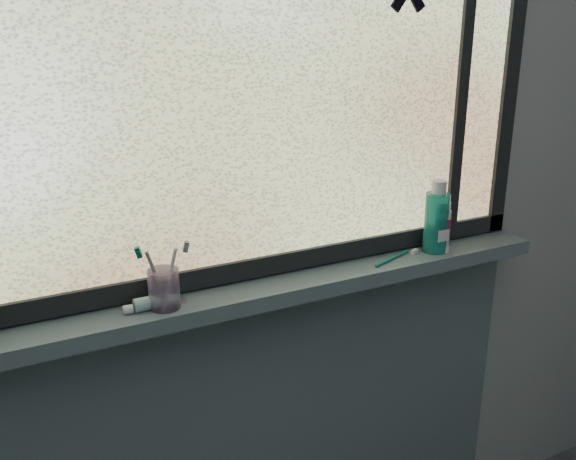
# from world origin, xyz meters

# --- Properties ---
(wall_back) EXTENTS (3.00, 0.01, 2.50)m
(wall_back) POSITION_xyz_m (0.00, 1.30, 1.25)
(wall_back) COLOR #9EA3A8
(wall_back) RESTS_ON ground
(windowsill) EXTENTS (1.62, 0.14, 0.04)m
(windowsill) POSITION_xyz_m (0.00, 1.23, 1.00)
(windowsill) COLOR slate
(windowsill) RESTS_ON wall_back
(sill_apron) EXTENTS (1.62, 0.02, 0.98)m
(sill_apron) POSITION_xyz_m (0.00, 1.29, 0.49)
(sill_apron) COLOR slate
(sill_apron) RESTS_ON floor
(window_pane) EXTENTS (1.50, 0.01, 1.00)m
(window_pane) POSITION_xyz_m (0.00, 1.28, 1.53)
(window_pane) COLOR silver
(window_pane) RESTS_ON wall_back
(frame_bottom) EXTENTS (1.60, 0.03, 0.05)m
(frame_bottom) POSITION_xyz_m (0.00, 1.28, 1.05)
(frame_bottom) COLOR black
(frame_bottom) RESTS_ON windowsill
(frame_right) EXTENTS (0.05, 0.03, 1.10)m
(frame_right) POSITION_xyz_m (0.78, 1.28, 1.53)
(frame_right) COLOR black
(frame_right) RESTS_ON wall_back
(frame_mullion) EXTENTS (0.03, 0.03, 1.00)m
(frame_mullion) POSITION_xyz_m (0.60, 1.28, 1.53)
(frame_mullion) COLOR black
(frame_mullion) RESTS_ON wall_back
(toothpaste_tube) EXTENTS (0.18, 0.05, 0.03)m
(toothpaste_tube) POSITION_xyz_m (-0.30, 1.22, 1.04)
(toothpaste_tube) COLOR white
(toothpaste_tube) RESTS_ON windowsill
(toothbrush_cup) EXTENTS (0.09, 0.09, 0.09)m
(toothbrush_cup) POSITION_xyz_m (-0.28, 1.21, 1.07)
(toothbrush_cup) COLOR #AF8FBE
(toothbrush_cup) RESTS_ON windowsill
(toothbrush_lying) EXTENTS (0.18, 0.08, 0.01)m
(toothbrush_lying) POSITION_xyz_m (0.36, 1.22, 1.03)
(toothbrush_lying) COLOR #0B6956
(toothbrush_lying) RESTS_ON windowsill
(mouthwash_bottle) EXTENTS (0.07, 0.07, 0.17)m
(mouthwash_bottle) POSITION_xyz_m (0.50, 1.22, 1.12)
(mouthwash_bottle) COLOR teal
(mouthwash_bottle) RESTS_ON windowsill
(cream_tube) EXTENTS (0.05, 0.05, 0.10)m
(cream_tube) POSITION_xyz_m (0.52, 1.21, 1.10)
(cream_tube) COLOR silver
(cream_tube) RESTS_ON windowsill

